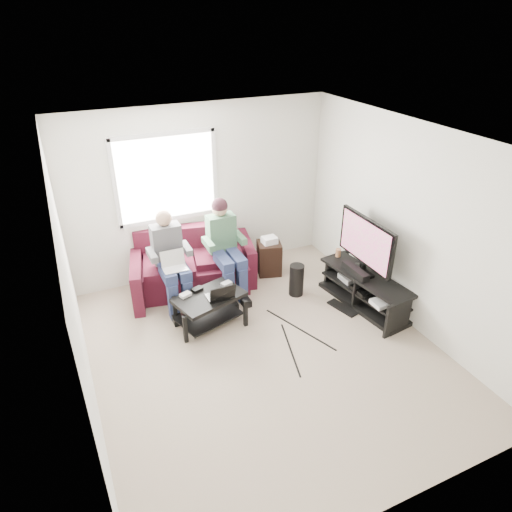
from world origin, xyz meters
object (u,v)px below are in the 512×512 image
(end_table, at_px, (269,257))
(subwoofer, at_px, (296,280))
(sofa, at_px, (193,267))
(tv, at_px, (366,243))
(coffee_table, at_px, (209,303))
(tv_stand, at_px, (364,292))

(end_table, bearing_deg, subwoofer, -82.95)
(sofa, relative_size, tv, 1.83)
(coffee_table, distance_m, end_table, 1.57)
(coffee_table, bearing_deg, subwoofer, 6.21)
(sofa, distance_m, subwoofer, 1.55)
(tv, relative_size, end_table, 1.76)
(end_table, bearing_deg, coffee_table, -145.93)
(sofa, distance_m, end_table, 1.20)
(tv, bearing_deg, tv_stand, -88.53)
(coffee_table, height_order, tv, tv)
(coffee_table, bearing_deg, end_table, 34.07)
(tv_stand, height_order, end_table, end_table)
(tv_stand, height_order, subwoofer, tv_stand)
(coffee_table, xyz_separation_m, tv_stand, (2.12, -0.49, -0.11))
(tv, height_order, subwoofer, tv)
(tv_stand, relative_size, tv, 1.37)
(coffee_table, relative_size, tv, 0.90)
(tv_stand, bearing_deg, subwoofer, 138.97)
(coffee_table, distance_m, tv, 2.24)
(coffee_table, relative_size, tv_stand, 0.66)
(tv_stand, distance_m, end_table, 1.60)
(tv, bearing_deg, sofa, 145.44)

